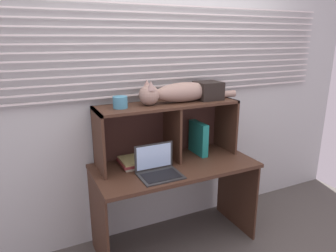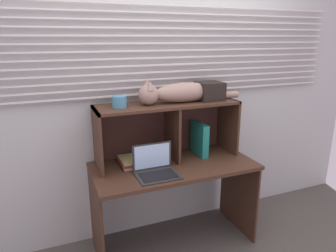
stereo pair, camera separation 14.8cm
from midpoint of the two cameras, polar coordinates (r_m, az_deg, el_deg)
The scene contains 9 objects.
back_panel_with_blinds at distance 2.68m, azimuth -3.64°, elevation 5.79°, with size 4.40×0.08×2.50m.
desk at distance 2.59m, azimuth -0.38°, elevation -10.26°, with size 1.32×0.63×0.74m.
hutch_shelf_unit at distance 2.56m, azimuth -1.88°, elevation 1.00°, with size 1.19×0.34×0.48m.
cat at distance 2.51m, azimuth 0.13°, elevation 6.23°, with size 0.91×0.17×0.20m.
laptop at distance 2.34m, azimuth -3.68°, elevation -7.97°, with size 0.32×0.25×0.22m.
binder_upright at distance 2.71m, azimuth 4.11°, elevation -2.28°, with size 0.06×0.24×0.29m, color #1A7A70.
book_stack at distance 2.52m, azimuth -8.76°, elevation -6.75°, with size 0.16×0.23×0.05m.
small_basket at distance 2.35m, azimuth -10.68°, elevation 4.36°, with size 0.11×0.11×0.09m, color teal.
storage_box at distance 2.65m, azimuth 5.89°, elevation 6.57°, with size 0.21×0.20×0.15m, color black.
Camera 1 is at (-1.06, -1.87, 1.74)m, focal length 32.73 mm.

